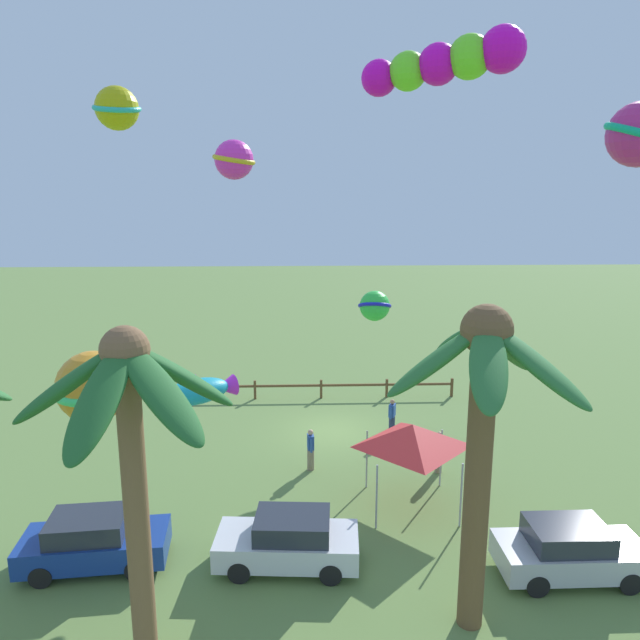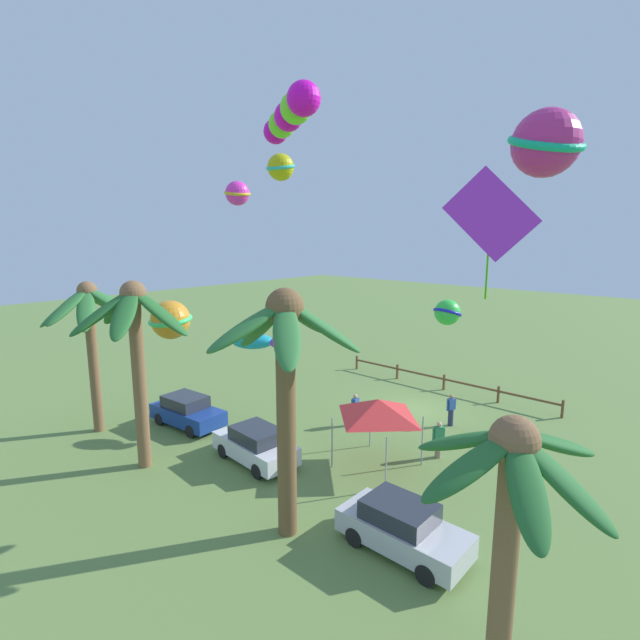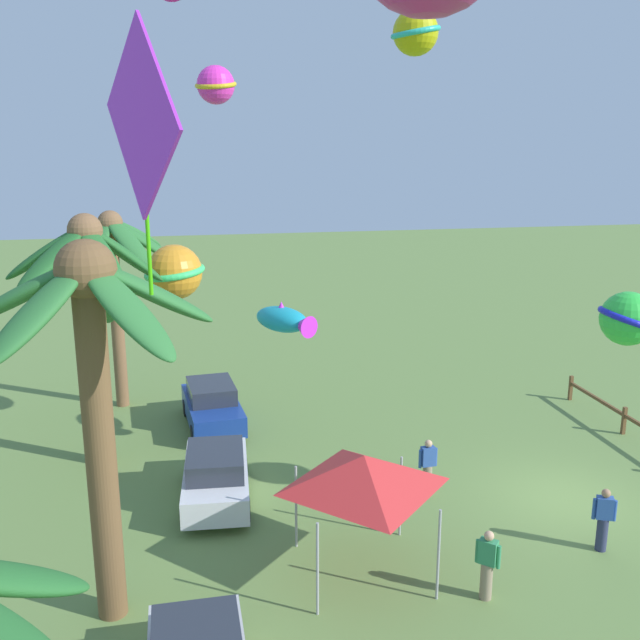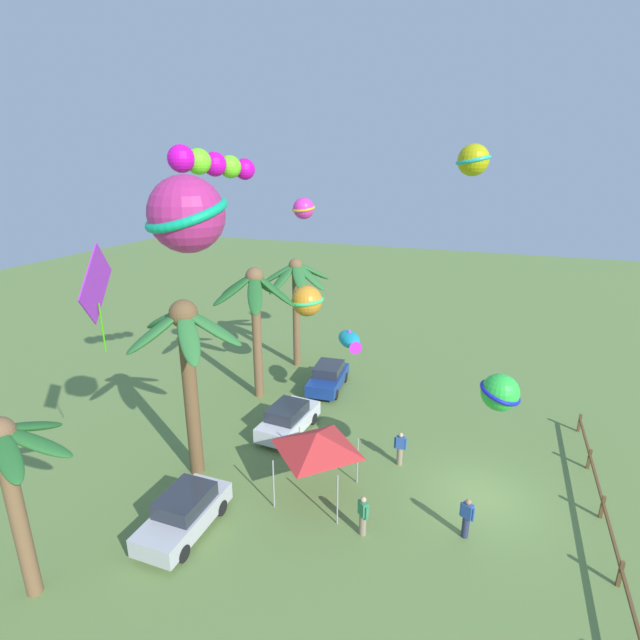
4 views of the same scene
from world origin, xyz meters
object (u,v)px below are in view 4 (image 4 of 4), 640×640
at_px(parked_car_0, 288,419).
at_px(kite_diamond_3, 96,286).
at_px(kite_tube_1, 210,164).
at_px(spectator_2, 466,518).
at_px(kite_ball_6, 473,160).
at_px(spectator_0, 363,515).
at_px(palm_tree_0, 296,283).
at_px(palm_tree_3, 254,302).
at_px(spectator_1, 400,448).
at_px(kite_ball_0, 307,301).
at_px(parked_car_2, 184,513).
at_px(palm_tree_2, 187,350).
at_px(palm_tree_1, 6,467).
at_px(kite_ball_2, 304,208).
at_px(parked_car_1, 328,377).
at_px(kite_fish_4, 350,340).
at_px(festival_tent, 317,441).
at_px(kite_ball_5, 187,214).
at_px(kite_ball_7, 500,392).

bearing_deg(parked_car_0, kite_diamond_3, 173.86).
bearing_deg(kite_tube_1, spectator_2, -94.23).
bearing_deg(kite_ball_6, spectator_0, 170.50).
height_order(palm_tree_0, palm_tree_3, palm_tree_3).
relative_size(spectator_1, kite_ball_0, 0.74).
height_order(palm_tree_0, kite_tube_1, kite_tube_1).
bearing_deg(spectator_2, kite_ball_6, 8.81).
bearing_deg(kite_ball_0, parked_car_2, -179.50).
relative_size(palm_tree_2, spectator_1, 4.90).
height_order(parked_car_0, kite_ball_0, kite_ball_0).
height_order(palm_tree_1, kite_ball_2, kite_ball_2).
bearing_deg(parked_car_2, kite_tube_1, 7.27).
relative_size(parked_car_1, kite_diamond_3, 1.34).
distance_m(palm_tree_2, kite_ball_2, 8.15).
bearing_deg(kite_tube_1, parked_car_0, -19.61).
height_order(parked_car_1, spectator_2, spectator_2).
height_order(spectator_1, kite_fish_4, kite_fish_4).
distance_m(festival_tent, kite_ball_2, 10.24).
distance_m(parked_car_2, kite_ball_5, 11.53).
relative_size(spectator_1, festival_tent, 0.56).
relative_size(parked_car_1, kite_ball_0, 1.87).
bearing_deg(festival_tent, palm_tree_2, 94.31).
bearing_deg(kite_ball_6, kite_ball_7, -166.99).
bearing_deg(kite_tube_1, parked_car_2, -172.73).
bearing_deg(palm_tree_3, kite_ball_7, -117.25).
bearing_deg(palm_tree_1, kite_ball_7, -58.58).
bearing_deg(spectator_1, kite_ball_7, -126.73).
relative_size(parked_car_0, kite_ball_0, 1.86).
relative_size(parked_car_2, kite_ball_7, 2.49).
distance_m(palm_tree_3, parked_car_1, 6.44).
bearing_deg(kite_fish_4, parked_car_0, 138.59).
height_order(parked_car_2, festival_tent, festival_tent).
xyz_separation_m(parked_car_0, kite_ball_5, (-9.81, -2.09, 10.94)).
distance_m(palm_tree_1, parked_car_2, 6.18).
relative_size(parked_car_1, parked_car_2, 1.03).
distance_m(spectator_2, kite_ball_7, 4.79).
distance_m(parked_car_0, spectator_2, 9.84).
bearing_deg(kite_diamond_3, kite_ball_0, -0.80).
distance_m(palm_tree_3, spectator_0, 13.09).
bearing_deg(spectator_0, kite_ball_6, -9.50).
relative_size(parked_car_1, spectator_1, 2.54).
bearing_deg(parked_car_0, kite_tube_1, 160.39).
bearing_deg(kite_ball_5, kite_ball_2, 8.55).
relative_size(kite_ball_0, kite_diamond_3, 0.71).
xyz_separation_m(kite_tube_1, kite_ball_7, (0.01, -10.73, -7.32)).
bearing_deg(kite_ball_7, spectator_0, 115.32).
bearing_deg(parked_car_0, spectator_0, -135.33).
height_order(palm_tree_2, spectator_0, palm_tree_2).
bearing_deg(spectator_0, kite_ball_2, 36.59).
bearing_deg(palm_tree_0, kite_ball_7, -132.85).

